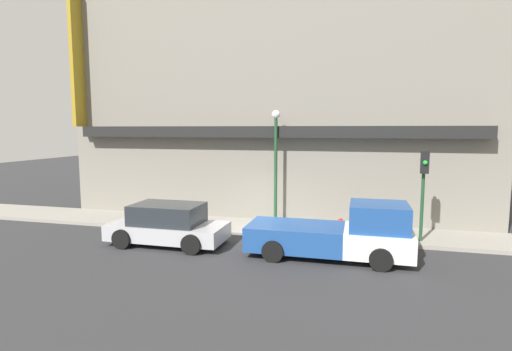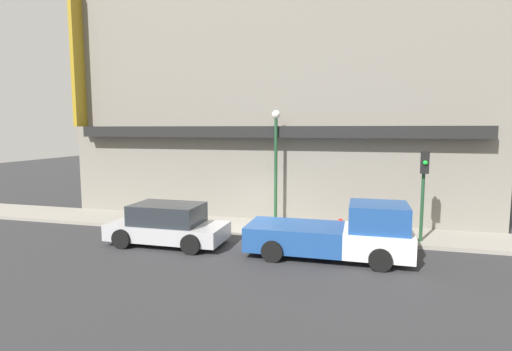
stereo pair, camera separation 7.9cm
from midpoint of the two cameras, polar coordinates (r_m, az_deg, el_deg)
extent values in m
plane|color=#2D2D30|center=(16.01, -0.64, -8.80)|extent=(80.00, 80.00, 0.00)
cube|color=gray|center=(17.22, 0.54, -7.44)|extent=(36.00, 2.63, 0.15)
cube|color=gray|center=(19.51, 2.65, 11.43)|extent=(19.80, 3.00, 11.78)
cube|color=black|center=(17.69, 1.37, 6.25)|extent=(18.22, 0.60, 0.50)
cube|color=olive|center=(22.08, -24.07, 15.20)|extent=(0.20, 0.80, 6.74)
cube|color=white|center=(13.69, 17.14, -9.04)|extent=(2.15, 1.97, 0.81)
cube|color=#1E478C|center=(13.49, 17.26, -5.65)|extent=(1.83, 1.81, 0.85)
cube|color=#1E478C|center=(13.83, 5.81, -8.62)|extent=(3.23, 1.97, 0.81)
cylinder|color=black|center=(14.71, 17.17, -9.08)|extent=(0.71, 0.22, 0.71)
cylinder|color=black|center=(12.83, 17.51, -11.43)|extent=(0.71, 0.22, 0.71)
cylinder|color=black|center=(14.94, 4.14, -8.56)|extent=(0.71, 0.22, 0.71)
cylinder|color=black|center=(13.08, 2.50, -10.76)|extent=(0.71, 0.22, 0.71)
cube|color=#ADADB2|center=(15.33, -12.33, -7.73)|extent=(4.33, 1.89, 0.58)
cube|color=#23282D|center=(15.18, -12.39, -5.34)|extent=(2.51, 1.70, 0.73)
cylinder|color=black|center=(15.66, -6.31, -7.86)|extent=(0.71, 0.22, 0.71)
cylinder|color=black|center=(13.98, -9.14, -9.69)|extent=(0.71, 0.22, 0.71)
cylinder|color=black|center=(16.80, -14.94, -7.05)|extent=(0.71, 0.22, 0.71)
cylinder|color=black|center=(15.24, -18.51, -8.58)|extent=(0.71, 0.22, 0.71)
cylinder|color=red|center=(15.96, 12.10, -7.51)|extent=(0.21, 0.21, 0.51)
sphere|color=red|center=(15.88, 12.13, -6.37)|extent=(0.20, 0.20, 0.20)
cylinder|color=#1E4728|center=(17.25, 2.96, 0.52)|extent=(0.14, 0.14, 4.56)
sphere|color=silver|center=(17.16, 3.01, 8.71)|extent=(0.36, 0.36, 0.36)
cylinder|color=#1E4728|center=(15.82, 22.82, -2.80)|extent=(0.12, 0.12, 3.33)
cube|color=black|center=(15.52, 23.11, 1.72)|extent=(0.28, 0.20, 0.80)
sphere|color=green|center=(15.40, 23.18, 1.68)|extent=(0.16, 0.16, 0.16)
camera|label=1|loc=(0.04, -89.86, 0.02)|focal=28.00mm
camera|label=2|loc=(0.04, 90.14, -0.02)|focal=28.00mm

